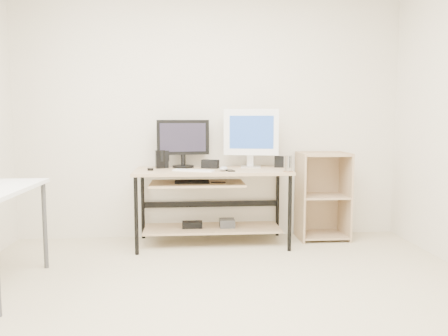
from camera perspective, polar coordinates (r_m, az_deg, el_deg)
name	(u,v)px	position (r m, az deg, el deg)	size (l,w,h in m)	color
room	(203,104)	(2.63, -2.73, 8.32)	(4.01, 4.01, 2.62)	beige
desk	(210,191)	(4.30, -1.88, -2.98)	(1.50, 0.65, 0.75)	tan
shelf_unit	(322,195)	(4.67, 12.62, -3.47)	(0.50, 0.40, 0.90)	tan
black_monitor	(183,140)	(4.44, -5.37, 3.61)	(0.53, 0.22, 0.48)	black
white_imac	(251,134)	(4.43, 3.56, 4.47)	(0.55, 0.18, 0.59)	silver
keyboard	(194,170)	(4.12, -3.98, -0.32)	(0.39, 0.11, 0.01)	white
mouse	(223,169)	(4.13, -0.07, -0.08)	(0.08, 0.13, 0.04)	#B2B2B7
center_speaker	(210,164)	(4.37, -1.82, 0.52)	(0.17, 0.08, 0.09)	black
speaker_left	(164,159)	(4.43, -7.90, 1.20)	(0.12, 0.12, 0.18)	black
speaker_right	(279,162)	(4.50, 7.20, 0.82)	(0.09, 0.09, 0.11)	black
audio_controller	(160,159)	(4.40, -8.35, 1.14)	(0.09, 0.06, 0.18)	black
volume_puck	(150,169)	(4.22, -9.59, -0.16)	(0.06, 0.06, 0.02)	black
smartphone	(230,171)	(4.12, 0.80, -0.33)	(0.07, 0.13, 0.01)	black
coaster	(288,171)	(4.10, 8.39, -0.45)	(0.09, 0.09, 0.01)	#A46F4A
drinking_glass	(288,164)	(4.09, 8.40, 0.58)	(0.07, 0.07, 0.14)	white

